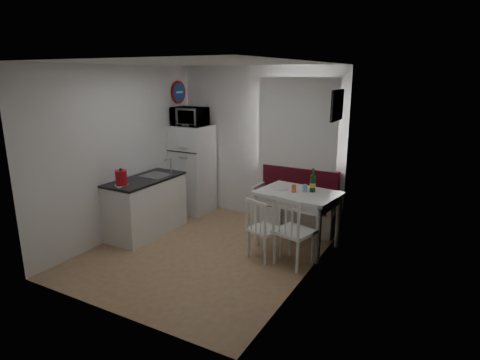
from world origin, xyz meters
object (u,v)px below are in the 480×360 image
object	(u,v)px
chair_right	(292,225)
microwave	(190,117)
dining_table	(298,198)
chair_left	(262,223)
fridge	(193,169)
wine_bottle	(313,180)
bench	(295,209)
kitchen_counter	(147,205)
kettle	(121,178)

from	to	relation	value
chair_right	microwave	bearing A→B (deg)	167.87
dining_table	chair_right	bearing A→B (deg)	-68.05
dining_table	chair_left	bearing A→B (deg)	-103.39
chair_right	fridge	world-z (taller)	fridge
wine_bottle	bench	bearing A→B (deg)	128.18
chair_right	wine_bottle	world-z (taller)	wine_bottle
kitchen_counter	chair_right	bearing A→B (deg)	-0.41
chair_right	kettle	xyz separation A→B (m)	(-2.40, -0.52, 0.43)
chair_left	microwave	bearing A→B (deg)	168.90
bench	chair_right	bearing A→B (deg)	-70.93
chair_right	wine_bottle	xyz separation A→B (m)	(0.00, 0.77, 0.41)
microwave	bench	bearing A→B (deg)	4.73
chair_left	chair_right	bearing A→B (deg)	18.29
wine_bottle	dining_table	bearing A→B (deg)	-150.08
kitchen_counter	chair_left	world-z (taller)	kitchen_counter
wine_bottle	fridge	bearing A→B (deg)	168.55
fridge	kettle	world-z (taller)	fridge
bench	wine_bottle	size ratio (longest dim) A/B	4.00
chair_left	wine_bottle	xyz separation A→B (m)	(0.42, 0.76, 0.48)
chair_right	dining_table	bearing A→B (deg)	118.92
chair_left	microwave	world-z (taller)	microwave
bench	dining_table	distance (m)	0.87
dining_table	wine_bottle	size ratio (longest dim) A/B	3.54
microwave	wine_bottle	size ratio (longest dim) A/B	1.72
microwave	kettle	bearing A→B (deg)	-89.01
dining_table	kitchen_counter	bearing A→B (deg)	-156.61
chair_left	kettle	size ratio (longest dim) A/B	1.93
bench	kettle	size ratio (longest dim) A/B	5.17
bench	dining_table	bearing A→B (deg)	-66.84
bench	chair_left	size ratio (longest dim) A/B	2.68
dining_table	microwave	size ratio (longest dim) A/B	2.06
kitchen_counter	wine_bottle	xyz separation A→B (m)	(2.45, 0.75, 0.55)
dining_table	wine_bottle	bearing A→B (deg)	37.33
dining_table	microwave	world-z (taller)	microwave
microwave	kettle	size ratio (longest dim) A/B	2.22
wine_bottle	chair_right	bearing A→B (deg)	-90.00
dining_table	kettle	distance (m)	2.54
dining_table	kettle	size ratio (longest dim) A/B	4.58
chair_right	bench	bearing A→B (deg)	123.45
dining_table	chair_right	world-z (taller)	chair_right
bench	microwave	xyz separation A→B (m)	(-1.96, -0.16, 1.42)
kitchen_counter	chair_left	xyz separation A→B (m)	(2.03, -0.01, 0.08)
chair_left	chair_right	distance (m)	0.43
chair_right	kitchen_counter	bearing A→B (deg)	-166.04
dining_table	wine_bottle	distance (m)	0.33
chair_right	wine_bottle	size ratio (longest dim) A/B	1.61
microwave	wine_bottle	distance (m)	2.58
kettle	wine_bottle	xyz separation A→B (m)	(2.40, 1.29, -0.03)
dining_table	kettle	xyz separation A→B (m)	(-2.23, -1.19, 0.29)
kitchen_counter	bench	size ratio (longest dim) A/B	0.97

